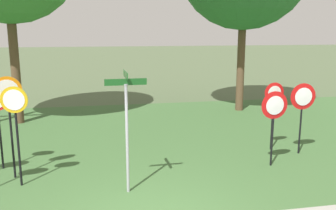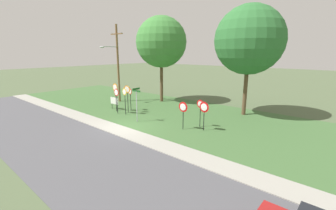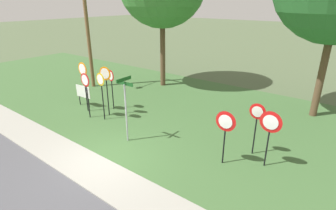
{
  "view_description": "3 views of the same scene",
  "coord_description": "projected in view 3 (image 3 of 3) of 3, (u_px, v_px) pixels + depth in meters",
  "views": [
    {
      "loc": [
        -1.01,
        -6.61,
        3.86
      ],
      "look_at": [
        0.82,
        3.02,
        1.83
      ],
      "focal_mm": 38.91,
      "sensor_mm": 36.0,
      "label": 1
    },
    {
      "loc": [
        13.56,
        -10.77,
        5.84
      ],
      "look_at": [
        1.39,
        3.52,
        1.43
      ],
      "focal_mm": 24.1,
      "sensor_mm": 36.0,
      "label": 2
    },
    {
      "loc": [
        7.3,
        -5.59,
        5.87
      ],
      "look_at": [
        0.82,
        2.91,
        1.62
      ],
      "focal_mm": 28.19,
      "sensor_mm": 36.0,
      "label": 3
    }
  ],
  "objects": [
    {
      "name": "sidewalk_strip",
      "position": [
        90.0,
        169.0,
        9.81
      ],
      "size": [
        44.0,
        1.6,
        0.06
      ],
      "primitive_type": "cube",
      "color": "#99968C",
      "rests_on": "ground_plane"
    },
    {
      "name": "yield_sign_far_left",
      "position": [
        257.0,
        118.0,
        10.17
      ],
      "size": [
        0.65,
        0.1,
        2.2
      ],
      "rotation": [
        0.0,
        0.0,
        -0.01
      ],
      "color": "black",
      "rests_on": "grass_median"
    },
    {
      "name": "stop_sign_far_left",
      "position": [
        101.0,
        87.0,
        13.22
      ],
      "size": [
        0.64,
        0.11,
        2.51
      ],
      "rotation": [
        0.0,
        0.0,
        -0.1
      ],
      "color": "black",
      "rests_on": "grass_median"
    },
    {
      "name": "grass_median",
      "position": [
        190.0,
        112.0,
        14.83
      ],
      "size": [
        44.0,
        12.0,
        0.04
      ],
      "primitive_type": "cube",
      "color": "#3D6033",
      "rests_on": "ground_plane"
    },
    {
      "name": "yield_sign_near_left",
      "position": [
        225.0,
        126.0,
        9.55
      ],
      "size": [
        0.78,
        0.1,
        2.16
      ],
      "rotation": [
        0.0,
        0.0,
        0.02
      ],
      "color": "black",
      "rests_on": "grass_median"
    },
    {
      "name": "utility_pole",
      "position": [
        84.0,
        17.0,
        17.38
      ],
      "size": [
        2.1,
        2.44,
        8.88
      ],
      "color": "brown",
      "rests_on": "grass_median"
    },
    {
      "name": "yield_sign_near_right",
      "position": [
        270.0,
        127.0,
        9.37
      ],
      "size": [
        0.81,
        0.11,
        2.23
      ],
      "rotation": [
        0.0,
        0.0,
        -0.05
      ],
      "color": "black",
      "rests_on": "grass_median"
    },
    {
      "name": "stop_sign_far_right",
      "position": [
        106.0,
        80.0,
        13.71
      ],
      "size": [
        0.71,
        0.15,
        2.69
      ],
      "rotation": [
        0.0,
        0.0,
        0.17
      ],
      "color": "black",
      "rests_on": "grass_median"
    },
    {
      "name": "stop_sign_near_left",
      "position": [
        111.0,
        82.0,
        14.64
      ],
      "size": [
        0.61,
        0.14,
        2.29
      ],
      "rotation": [
        0.0,
        0.0,
        -0.19
      ],
      "color": "black",
      "rests_on": "grass_median"
    },
    {
      "name": "ground_plane",
      "position": [
        107.0,
        160.0,
        10.41
      ],
      "size": [
        160.0,
        160.0,
        0.0
      ],
      "primitive_type": "plane",
      "color": "#4C5B3D"
    },
    {
      "name": "notice_board",
      "position": [
        83.0,
        93.0,
        15.33
      ],
      "size": [
        1.1,
        0.12,
        1.25
      ],
      "rotation": [
        0.0,
        0.0,
        0.09
      ],
      "color": "black",
      "rests_on": "grass_median"
    },
    {
      "name": "street_name_post",
      "position": [
        126.0,
        104.0,
        11.16
      ],
      "size": [
        0.96,
        0.82,
        2.91
      ],
      "rotation": [
        0.0,
        0.0,
        0.03
      ],
      "color": "#9EA0A8",
      "rests_on": "grass_median"
    },
    {
      "name": "stop_sign_far_center",
      "position": [
        84.0,
        76.0,
        14.18
      ],
      "size": [
        0.76,
        0.11,
        2.8
      ],
      "rotation": [
        0.0,
        0.0,
        -0.05
      ],
      "color": "black",
      "rests_on": "grass_median"
    },
    {
      "name": "stop_sign_near_right",
      "position": [
        86.0,
        86.0,
        13.47
      ],
      "size": [
        0.7,
        0.11,
        2.44
      ],
      "rotation": [
        0.0,
        0.0,
        -0.06
      ],
      "color": "black",
      "rests_on": "grass_median"
    }
  ]
}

